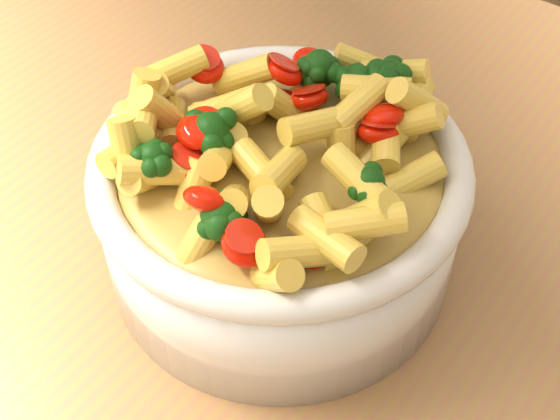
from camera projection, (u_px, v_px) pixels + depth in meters
The scene contains 3 objects.
table at pixel (277, 296), 0.66m from camera, with size 1.20×0.80×0.90m.
serving_bowl at pixel (280, 209), 0.52m from camera, with size 0.24×0.24×0.10m.
pasta_salad at pixel (280, 135), 0.47m from camera, with size 0.19×0.19×0.04m.
Camera 1 is at (0.24, -0.33, 1.33)m, focal length 50.00 mm.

